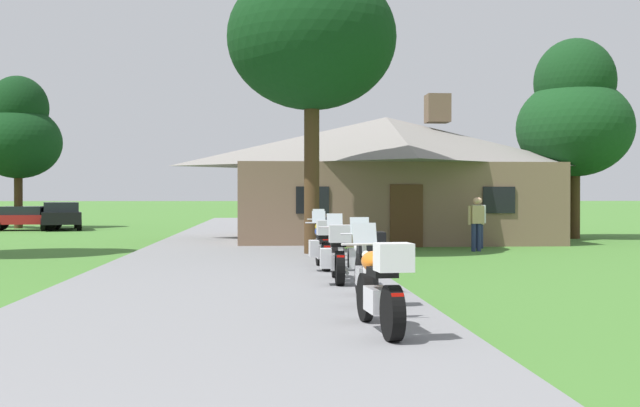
% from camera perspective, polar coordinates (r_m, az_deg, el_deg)
% --- Properties ---
extents(ground_plane, '(500.00, 500.00, 0.00)m').
position_cam_1_polar(ground_plane, '(22.32, -5.72, -3.86)').
color(ground_plane, '#42752D').
extents(asphalt_driveway, '(6.40, 80.00, 0.06)m').
position_cam_1_polar(asphalt_driveway, '(20.32, -5.90, -4.21)').
color(asphalt_driveway, slate).
rests_on(asphalt_driveway, ground).
extents(motorcycle_orange_nearest_to_camera, '(0.68, 2.08, 1.30)m').
position_cam_1_polar(motorcycle_orange_nearest_to_camera, '(9.65, 4.40, -5.97)').
color(motorcycle_orange_nearest_to_camera, black).
rests_on(motorcycle_orange_nearest_to_camera, asphalt_driveway).
extents(motorcycle_white_second_in_row, '(0.66, 2.08, 1.30)m').
position_cam_1_polar(motorcycle_white_second_in_row, '(12.43, 3.34, -4.51)').
color(motorcycle_white_second_in_row, black).
rests_on(motorcycle_white_second_in_row, asphalt_driveway).
extents(motorcycle_red_third_in_row, '(0.73, 2.08, 1.30)m').
position_cam_1_polar(motorcycle_red_third_in_row, '(15.13, 1.31, -3.64)').
color(motorcycle_red_third_in_row, black).
rests_on(motorcycle_red_third_in_row, asphalt_driveway).
extents(motorcycle_blue_fourth_in_row, '(0.75, 2.08, 1.30)m').
position_cam_1_polar(motorcycle_blue_fourth_in_row, '(17.87, 0.26, -3.00)').
color(motorcycle_blue_fourth_in_row, black).
rests_on(motorcycle_blue_fourth_in_row, asphalt_driveway).
extents(motorcycle_yellow_farthest_in_row, '(0.66, 2.08, 1.30)m').
position_cam_1_polar(motorcycle_yellow_farthest_in_row, '(20.79, 0.17, -2.47)').
color(motorcycle_yellow_farthest_in_row, black).
rests_on(motorcycle_yellow_farthest_in_row, asphalt_driveway).
extents(stone_lodge, '(11.94, 9.44, 5.70)m').
position_cam_1_polar(stone_lodge, '(31.08, 4.79, 1.94)').
color(stone_lodge, brown).
rests_on(stone_lodge, ground).
extents(bystander_white_shirt_near_lodge, '(0.39, 0.46, 1.67)m').
position_cam_1_polar(bystander_white_shirt_near_lodge, '(26.40, 11.35, -1.17)').
color(bystander_white_shirt_near_lodge, navy).
rests_on(bystander_white_shirt_near_lodge, ground).
extents(bystander_tan_shirt_beside_signpost, '(0.54, 0.30, 1.67)m').
position_cam_1_polar(bystander_tan_shirt_beside_signpost, '(24.95, 11.16, -1.26)').
color(bystander_tan_shirt_beside_signpost, navy).
rests_on(bystander_tan_shirt_beside_signpost, ground).
extents(tree_left_far, '(4.53, 4.53, 8.08)m').
position_cam_1_polar(tree_left_far, '(45.05, -20.88, 4.81)').
color(tree_left_far, '#422D19').
rests_on(tree_left_far, ground).
extents(tree_by_lodge_front, '(4.86, 4.86, 10.02)m').
position_cam_1_polar(tree_by_lodge_front, '(23.34, -0.60, 13.17)').
color(tree_by_lodge_front, '#422D19').
rests_on(tree_by_lodge_front, ground).
extents(tree_right_of_lodge, '(4.61, 4.61, 8.03)m').
position_cam_1_polar(tree_right_of_lodge, '(33.59, 17.84, 6.13)').
color(tree_right_of_lodge, '#422D19').
rests_on(tree_right_of_lodge, ground).
extents(parked_black_suv_far_left, '(3.02, 4.93, 1.40)m').
position_cam_1_polar(parked_black_suv_far_left, '(42.22, -18.17, -0.76)').
color(parked_black_suv_far_left, black).
rests_on(parked_black_suv_far_left, ground).
extents(parked_red_sedan_far_left, '(4.35, 2.22, 1.20)m').
position_cam_1_polar(parked_red_sedan_far_left, '(42.04, -20.45, -0.95)').
color(parked_red_sedan_far_left, maroon).
rests_on(parked_red_sedan_far_left, ground).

